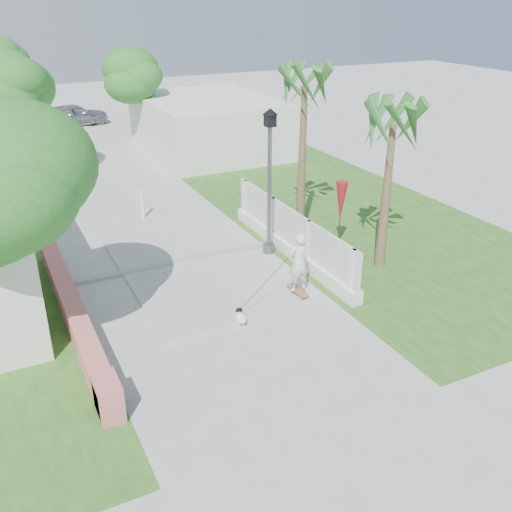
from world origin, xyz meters
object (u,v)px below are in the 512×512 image
street_lamp (270,177)px  dog (240,317)px  parked_car (74,115)px  patio_umbrella (341,202)px  bollard (142,204)px  skateboarder (274,277)px

street_lamp → dog: 4.84m
dog → parked_car: (0.53, 24.72, 0.47)m
dog → patio_umbrella: bearing=44.5°
street_lamp → parked_car: size_ratio=1.11×
street_lamp → bollard: bearing=121.0°
street_lamp → skateboarder: street_lamp is taller
patio_umbrella → skateboarder: bearing=-149.8°
bollard → patio_umbrella: 7.25m
bollard → patio_umbrella: (4.60, -5.50, 1.10)m
bollard → parked_car: bearing=87.8°
dog → parked_car: parked_car is taller
patio_umbrella → dog: 5.31m
parked_car → bollard: bearing=162.7°
dog → skateboarder: bearing=40.2°
street_lamp → dog: (-2.58, -3.45, -2.22)m
street_lamp → skateboarder: 3.60m
patio_umbrella → skateboarder: 3.87m
patio_umbrella → parked_car: (-3.95, 22.28, -1.01)m
patio_umbrella → parked_car: bearing=100.1°
parked_car → street_lamp: bearing=170.5°
patio_umbrella → dog: patio_umbrella is taller
bollard → parked_car: size_ratio=0.27×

